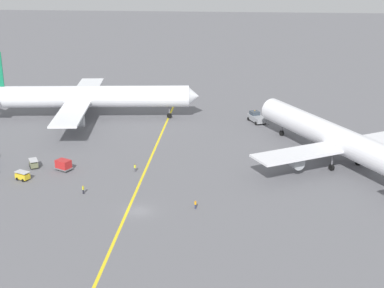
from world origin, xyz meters
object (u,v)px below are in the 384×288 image
Objects in this scene: ground_crew_wing_walker_right at (135,168)px; airliner_at_gate_left at (88,97)px; pushback_tug at (257,117)px; gse_baggage_cart_trailing at (34,164)px; gse_baggage_cart_near_cluster at (23,176)px; ground_crew_ramp_agent_by_cones at (83,189)px; ground_crew_marshaller_foreground at (195,204)px; airliner_being_pushed at (337,139)px; gse_container_dolly_flat at (63,165)px.

airliner_at_gate_left is at bearing 117.18° from ground_crew_wing_walker_right.
pushback_tug reaches higher than gse_baggage_cart_trailing.
gse_baggage_cart_near_cluster is 1.00× the size of gse_baggage_cart_trailing.
airliner_at_gate_left is 48.61m from ground_crew_ramp_agent_by_cones.
ground_crew_ramp_agent_by_cones is at bearing -77.06° from airliner_at_gate_left.
gse_baggage_cart_trailing is 2.04× the size of ground_crew_marshaller_foreground.
pushback_tug is 57.46m from ground_crew_ramp_agent_by_cones.
airliner_being_pushed is 52.11m from ground_crew_ramp_agent_by_cones.
airliner_being_pushed is 32.19m from pushback_tug.
ground_crew_marshaller_foreground is at bearing -138.56° from airliner_being_pushed.
ground_crew_marshaller_foreground is at bearing -25.87° from gse_baggage_cart_trailing.
ground_crew_wing_walker_right is (20.82, 5.91, -0.00)m from gse_baggage_cart_near_cluster.
gse_container_dolly_flat is at bearing -7.78° from gse_baggage_cart_trailing.
ground_crew_wing_walker_right is (-24.93, -36.00, -0.35)m from pushback_tug.
ground_crew_wing_walker_right is at bearing 56.68° from ground_crew_ramp_agent_by_cones.
ground_crew_ramp_agent_by_cones is at bearing -22.51° from gse_baggage_cart_near_cluster.
pushback_tug is at bearing 42.49° from gse_baggage_cart_near_cluster.
pushback_tug reaches higher than ground_crew_wing_walker_right.
pushback_tug reaches higher than gse_baggage_cart_near_cluster.
ground_crew_marshaller_foreground is (-11.66, -51.98, -0.42)m from pushback_tug.
ground_crew_ramp_agent_by_cones is 1.09× the size of ground_crew_marshaller_foreground.
pushback_tug reaches higher than ground_crew_ramp_agent_by_cones.
airliner_at_gate_left is 1.15× the size of airliner_being_pushed.
ground_crew_wing_walker_right is (-40.59, -8.15, -4.30)m from airliner_being_pushed.
ground_crew_marshaller_foreground is at bearing -16.46° from gse_baggage_cart_near_cluster.
gse_baggage_cart_near_cluster is 1.86× the size of ground_crew_ramp_agent_by_cones.
ground_crew_wing_walker_right is at bearing -1.60° from gse_baggage_cart_trailing.
airliner_being_pushed is 36.71m from ground_crew_marshaller_foreground.
gse_baggage_cart_near_cluster is at bearing -137.51° from pushback_tug.
airliner_being_pushed reaches higher than gse_baggage_cart_trailing.
pushback_tug is 2.82× the size of gse_baggage_cart_near_cluster.
airliner_being_pushed is 12.71× the size of gse_container_dolly_flat.
gse_baggage_cart_near_cluster is at bearing -93.40° from airliner_at_gate_left.
gse_container_dolly_flat is at bearing 41.23° from gse_baggage_cart_near_cluster.
gse_container_dolly_flat is 2.29× the size of ground_crew_ramp_agent_by_cones.
gse_baggage_cart_near_cluster is 21.64m from ground_crew_wing_walker_right.
ground_crew_marshaller_foreground is at bearing -12.36° from ground_crew_ramp_agent_by_cones.
airliner_being_pushed is at bearing -25.07° from airliner_at_gate_left.
ground_crew_marshaller_foreground is (20.78, -4.55, -0.09)m from ground_crew_ramp_agent_by_cones.
gse_baggage_cart_trailing is at bearing 138.09° from ground_crew_ramp_agent_by_cones.
airliner_at_gate_left is 14.65× the size of gse_container_dolly_flat.
gse_container_dolly_flat is (6.40, 5.61, 0.31)m from gse_baggage_cart_near_cluster.
gse_baggage_cart_trailing is 20.89m from ground_crew_wing_walker_right.
pushback_tug reaches higher than gse_container_dolly_flat.
ground_crew_wing_walker_right is 13.67m from ground_crew_ramp_agent_by_cones.
airliner_being_pushed is 62.09m from gse_baggage_cart_trailing.
ground_crew_wing_walker_right is 20.77m from ground_crew_marshaller_foreground.
airliner_at_gate_left is at bearing 86.60° from gse_baggage_cart_near_cluster.
gse_baggage_cart_trailing is at bearing 172.22° from gse_container_dolly_flat.
pushback_tug reaches higher than ground_crew_marshaller_foreground.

